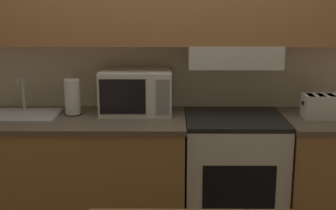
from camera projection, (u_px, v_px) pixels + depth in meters
name	position (u px, v px, depth m)	size (l,w,h in m)	color
wall_back	(164.00, 38.00, 3.47)	(5.11, 0.38, 2.55)	silver
lower_counter_main	(80.00, 177.00, 3.42)	(1.54, 0.70, 0.91)	#B27A47
lower_counter_right_stub	(315.00, 178.00, 3.41)	(0.49, 0.70, 0.91)	#B27A47
stove_range	(233.00, 176.00, 3.44)	(0.70, 0.64, 0.91)	white
microwave	(136.00, 92.00, 3.42)	(0.52, 0.35, 0.32)	white
toaster	(325.00, 106.00, 3.29)	(0.32, 0.17, 0.16)	white
sink_basin	(19.00, 115.00, 3.32)	(0.55, 0.38, 0.27)	#B7BABF
paper_towel_roll	(72.00, 97.00, 3.37)	(0.13, 0.13, 0.26)	black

